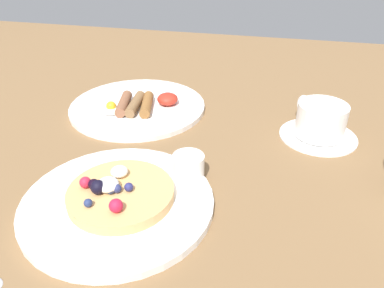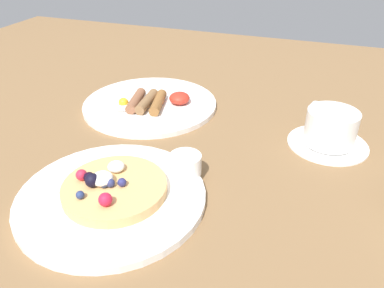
{
  "view_description": "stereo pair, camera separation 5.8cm",
  "coord_description": "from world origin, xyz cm",
  "px_view_note": "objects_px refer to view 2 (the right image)",
  "views": [
    {
      "loc": [
        13.55,
        -48.64,
        34.39
      ],
      "look_at": [
        2.4,
        0.03,
        4.0
      ],
      "focal_mm": 35.19,
      "sensor_mm": 36.0,
      "label": 1
    },
    {
      "loc": [
        19.1,
        -47.03,
        34.39
      ],
      "look_at": [
        2.4,
        0.03,
        4.0
      ],
      "focal_mm": 35.19,
      "sensor_mm": 36.0,
      "label": 2
    }
  ],
  "objects_px": {
    "coffee_saucer": "(327,143)",
    "coffee_cup": "(331,126)",
    "pancake_plate": "(112,197)",
    "syrup_ramekin": "(185,164)",
    "breakfast_plate": "(150,104)"
  },
  "relations": [
    {
      "from": "coffee_saucer",
      "to": "coffee_cup",
      "type": "bearing_deg",
      "value": 122.16
    },
    {
      "from": "coffee_saucer",
      "to": "coffee_cup",
      "type": "height_order",
      "value": "coffee_cup"
    },
    {
      "from": "breakfast_plate",
      "to": "coffee_cup",
      "type": "xyz_separation_m",
      "value": [
        0.36,
        -0.04,
        0.03
      ]
    },
    {
      "from": "syrup_ramekin",
      "to": "coffee_cup",
      "type": "height_order",
      "value": "coffee_cup"
    },
    {
      "from": "pancake_plate",
      "to": "coffee_saucer",
      "type": "height_order",
      "value": "pancake_plate"
    },
    {
      "from": "pancake_plate",
      "to": "syrup_ramekin",
      "type": "bearing_deg",
      "value": 45.31
    },
    {
      "from": "breakfast_plate",
      "to": "coffee_cup",
      "type": "relative_size",
      "value": 2.57
    },
    {
      "from": "breakfast_plate",
      "to": "coffee_cup",
      "type": "distance_m",
      "value": 0.36
    },
    {
      "from": "coffee_cup",
      "to": "pancake_plate",
      "type": "bearing_deg",
      "value": -137.02
    },
    {
      "from": "pancake_plate",
      "to": "syrup_ramekin",
      "type": "height_order",
      "value": "syrup_ramekin"
    },
    {
      "from": "pancake_plate",
      "to": "syrup_ramekin",
      "type": "relative_size",
      "value": 5.52
    },
    {
      "from": "pancake_plate",
      "to": "syrup_ramekin",
      "type": "distance_m",
      "value": 0.12
    },
    {
      "from": "breakfast_plate",
      "to": "syrup_ramekin",
      "type": "bearing_deg",
      "value": -53.43
    },
    {
      "from": "syrup_ramekin",
      "to": "coffee_cup",
      "type": "xyz_separation_m",
      "value": [
        0.2,
        0.18,
        0.01
      ]
    },
    {
      "from": "pancake_plate",
      "to": "coffee_cup",
      "type": "bearing_deg",
      "value": 42.98
    }
  ]
}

